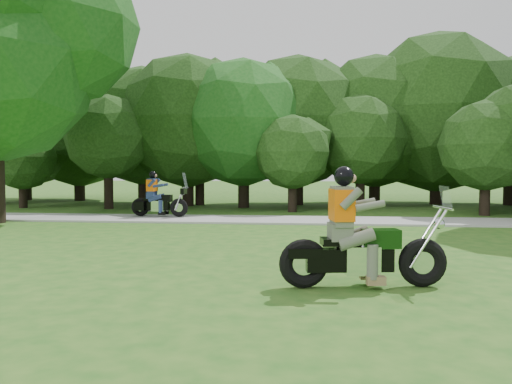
{
  "coord_description": "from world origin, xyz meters",
  "views": [
    {
      "loc": [
        -0.84,
        -7.86,
        1.75
      ],
      "look_at": [
        -2.2,
        4.97,
        1.08
      ],
      "focal_mm": 35.0,
      "sensor_mm": 36.0,
      "label": 1
    }
  ],
  "objects": [
    {
      "name": "ground",
      "position": [
        0.0,
        0.0,
        0.0
      ],
      "size": [
        100.0,
        100.0,
        0.0
      ],
      "primitive_type": "plane",
      "color": "#235919",
      "rests_on": "ground"
    },
    {
      "name": "tree_line",
      "position": [
        0.86,
        14.69,
        3.65
      ],
      "size": [
        39.55,
        11.22,
        7.83
      ],
      "color": "black",
      "rests_on": "ground"
    },
    {
      "name": "chopper_motorcycle",
      "position": [
        -0.17,
        -0.65,
        0.65
      ],
      "size": [
        2.45,
        0.8,
        1.75
      ],
      "rotation": [
        0.0,
        0.0,
        0.15
      ],
      "color": "black",
      "rests_on": "ground"
    },
    {
      "name": "walkway",
      "position": [
        0.0,
        8.0,
        0.03
      ],
      "size": [
        60.0,
        2.2,
        0.06
      ],
      "primitive_type": "cube",
      "color": "gray",
      "rests_on": "ground"
    },
    {
      "name": "touring_motorcycle",
      "position": [
        -5.93,
        8.35,
        0.61
      ],
      "size": [
        2.0,
        0.67,
        1.52
      ],
      "rotation": [
        0.0,
        0.0,
        -0.08
      ],
      "color": "black",
      "rests_on": "walkway"
    }
  ]
}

